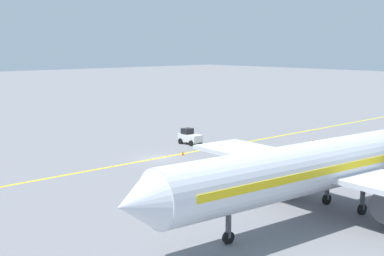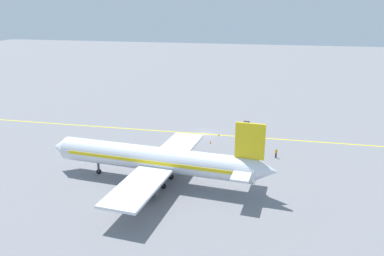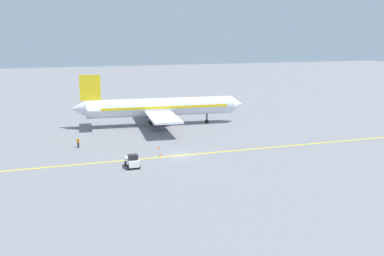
% 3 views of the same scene
% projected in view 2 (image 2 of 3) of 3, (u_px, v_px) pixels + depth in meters
% --- Properties ---
extents(ground_plane, '(400.00, 400.00, 0.00)m').
position_uv_depth(ground_plane, '(205.00, 134.00, 77.78)').
color(ground_plane, slate).
extents(apron_yellow_centreline, '(1.76, 120.00, 0.01)m').
position_uv_depth(apron_yellow_centreline, '(205.00, 134.00, 77.78)').
color(apron_yellow_centreline, yellow).
rests_on(apron_yellow_centreline, ground).
extents(airplane_at_gate, '(28.32, 35.55, 10.60)m').
position_uv_depth(airplane_at_gate, '(157.00, 160.00, 55.23)').
color(airplane_at_gate, silver).
rests_on(airplane_at_gate, ground).
extents(baggage_tug_white, '(3.04, 1.82, 2.11)m').
position_uv_depth(baggage_tug_white, '(246.00, 127.00, 79.43)').
color(baggage_tug_white, white).
rests_on(baggage_tug_white, ground).
extents(ground_crew_worker, '(0.46, 0.42, 1.68)m').
position_uv_depth(ground_crew_worker, '(276.00, 153.00, 65.28)').
color(ground_crew_worker, '#23232D').
rests_on(ground_crew_worker, ground).
extents(traffic_cone_near_nose, '(0.32, 0.32, 0.55)m').
position_uv_depth(traffic_cone_near_nose, '(219.00, 135.00, 76.48)').
color(traffic_cone_near_nose, orange).
rests_on(traffic_cone_near_nose, ground).
extents(traffic_cone_mid_apron, '(0.32, 0.32, 0.55)m').
position_uv_depth(traffic_cone_mid_apron, '(210.00, 142.00, 72.32)').
color(traffic_cone_mid_apron, orange).
rests_on(traffic_cone_mid_apron, ground).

